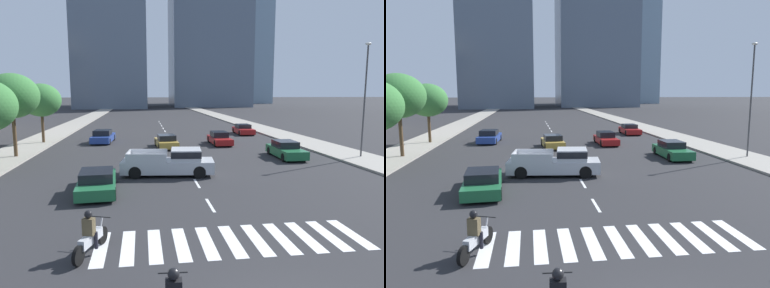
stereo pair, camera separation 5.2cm
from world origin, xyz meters
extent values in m
cube|color=gray|center=(13.82, 30.00, 0.07)|extent=(4.00, 260.00, 0.15)
cube|color=gray|center=(-13.82, 30.00, 0.07)|extent=(4.00, 260.00, 0.15)
cube|color=silver|center=(-4.50, 5.01, 0.00)|extent=(0.45, 2.76, 0.01)
cube|color=silver|center=(-3.60, 5.01, 0.00)|extent=(0.45, 2.76, 0.01)
cube|color=silver|center=(-2.70, 5.01, 0.00)|extent=(0.45, 2.76, 0.01)
cube|color=silver|center=(-1.80, 5.01, 0.00)|extent=(0.45, 2.76, 0.01)
cube|color=silver|center=(-0.90, 5.01, 0.00)|extent=(0.45, 2.76, 0.01)
cube|color=silver|center=(0.00, 5.01, 0.00)|extent=(0.45, 2.76, 0.01)
cube|color=silver|center=(0.90, 5.01, 0.00)|extent=(0.45, 2.76, 0.01)
cube|color=silver|center=(1.80, 5.01, 0.00)|extent=(0.45, 2.76, 0.01)
cube|color=silver|center=(2.70, 5.01, 0.00)|extent=(0.45, 2.76, 0.01)
cube|color=silver|center=(3.60, 5.01, 0.00)|extent=(0.45, 2.76, 0.01)
cube|color=silver|center=(4.50, 5.01, 0.00)|extent=(0.45, 2.76, 0.01)
cube|color=silver|center=(0.00, 9.01, 0.00)|extent=(0.14, 2.00, 0.01)
cube|color=silver|center=(0.00, 13.01, 0.00)|extent=(0.14, 2.00, 0.01)
cube|color=silver|center=(0.00, 17.01, 0.00)|extent=(0.14, 2.00, 0.01)
cube|color=silver|center=(0.00, 21.01, 0.00)|extent=(0.14, 2.00, 0.01)
cube|color=silver|center=(0.00, 25.01, 0.00)|extent=(0.14, 2.00, 0.01)
cube|color=silver|center=(0.00, 29.01, 0.00)|extent=(0.14, 2.00, 0.01)
cube|color=silver|center=(0.00, 33.01, 0.00)|extent=(0.14, 2.00, 0.01)
cube|color=silver|center=(0.00, 37.01, 0.00)|extent=(0.14, 2.00, 0.01)
cube|color=silver|center=(0.00, 41.01, 0.00)|extent=(0.14, 2.00, 0.01)
cube|color=silver|center=(0.00, 45.01, 0.00)|extent=(0.14, 2.00, 0.01)
cube|color=silver|center=(0.00, 49.01, 0.00)|extent=(0.14, 2.00, 0.01)
cube|color=silver|center=(0.00, 53.01, 0.00)|extent=(0.14, 2.00, 0.01)
cube|color=silver|center=(0.00, 57.01, 0.00)|extent=(0.14, 2.00, 0.01)
cylinder|color=black|center=(-4.48, 5.42, 0.30)|extent=(0.32, 0.61, 0.60)
cylinder|color=black|center=(-5.02, 3.92, 0.30)|extent=(0.32, 0.61, 0.60)
cube|color=#B7BABF|center=(-4.75, 4.67, 0.52)|extent=(0.64, 1.28, 0.32)
cylinder|color=#B2B2B7|center=(-4.51, 5.33, 0.60)|extent=(0.16, 0.32, 0.67)
cylinder|color=black|center=(-4.50, 5.38, 0.97)|extent=(0.67, 0.27, 0.04)
cube|color=brown|center=(-4.79, 4.58, 0.96)|extent=(0.42, 0.35, 0.55)
sphere|color=black|center=(-4.79, 4.58, 1.36)|extent=(0.26, 0.26, 0.26)
cylinder|color=black|center=(-4.92, 4.73, 0.47)|extent=(0.15, 0.15, 0.55)
cylinder|color=black|center=(-4.58, 4.61, 0.47)|extent=(0.15, 0.15, 0.55)
cylinder|color=black|center=(-2.41, 1.28, 0.97)|extent=(0.70, 0.08, 0.04)
sphere|color=black|center=(-2.45, 0.50, 1.36)|extent=(0.26, 0.26, 0.26)
cube|color=#B7BABF|center=(-1.49, 15.34, 0.59)|extent=(5.91, 2.66, 0.75)
cube|color=#B7BABF|center=(-0.35, 15.21, 1.32)|extent=(2.02, 2.07, 0.70)
cube|color=black|center=(-0.35, 15.21, 1.40)|extent=(2.05, 2.12, 0.39)
cube|color=#B7BABF|center=(-2.64, 16.45, 1.25)|extent=(2.40, 0.34, 0.55)
cube|color=#B7BABF|center=(-2.85, 14.49, 1.25)|extent=(2.40, 0.34, 0.55)
cube|color=#B7BABF|center=(-3.94, 15.60, 1.25)|extent=(0.29, 1.97, 0.55)
cylinder|color=black|center=(0.55, 16.04, 0.38)|extent=(0.78, 0.34, 0.76)
cylinder|color=black|center=(0.35, 14.21, 0.38)|extent=(0.78, 0.34, 0.76)
cylinder|color=black|center=(-3.33, 16.46, 0.38)|extent=(0.78, 0.34, 0.76)
cylinder|color=black|center=(-3.52, 14.63, 0.38)|extent=(0.78, 0.34, 0.76)
cube|color=#B28E38|center=(-0.81, 26.69, 0.45)|extent=(2.09, 4.56, 0.58)
cube|color=black|center=(-0.79, 26.47, 0.99)|extent=(1.70, 2.11, 0.51)
cylinder|color=black|center=(-1.71, 28.14, 0.32)|extent=(0.26, 0.65, 0.64)
cylinder|color=black|center=(-0.12, 28.25, 0.32)|extent=(0.26, 0.65, 0.64)
cylinder|color=black|center=(-1.50, 25.12, 0.32)|extent=(0.26, 0.65, 0.64)
cylinder|color=black|center=(0.10, 25.24, 0.32)|extent=(0.26, 0.65, 0.64)
cube|color=#1E6038|center=(8.34, 20.12, 0.48)|extent=(1.91, 4.78, 0.65)
cube|color=black|center=(8.35, 20.35, 1.07)|extent=(1.63, 2.17, 0.52)
cylinder|color=black|center=(9.12, 18.49, 0.32)|extent=(0.23, 0.64, 0.64)
cylinder|color=black|center=(7.49, 18.52, 0.32)|extent=(0.23, 0.64, 0.64)
cylinder|color=black|center=(9.19, 21.71, 0.32)|extent=(0.23, 0.64, 0.64)
cylinder|color=black|center=(7.56, 21.75, 0.32)|extent=(0.23, 0.64, 0.64)
cube|color=#1E6038|center=(-5.43, 12.04, 0.44)|extent=(2.19, 4.89, 0.55)
cube|color=black|center=(-5.41, 11.80, 0.95)|extent=(1.79, 2.25, 0.48)
cylinder|color=black|center=(-6.38, 13.60, 0.32)|extent=(0.26, 0.65, 0.64)
cylinder|color=black|center=(-4.69, 13.72, 0.32)|extent=(0.26, 0.65, 0.64)
cylinder|color=black|center=(-6.16, 10.37, 0.32)|extent=(0.26, 0.65, 0.64)
cylinder|color=black|center=(-4.47, 10.48, 0.32)|extent=(0.26, 0.65, 0.64)
cube|color=maroon|center=(9.57, 36.41, 0.45)|extent=(1.96, 4.65, 0.58)
cube|color=black|center=(9.57, 36.64, 0.98)|extent=(1.68, 2.11, 0.47)
cylinder|color=black|center=(10.37, 34.82, 0.32)|extent=(0.24, 0.65, 0.64)
cylinder|color=black|center=(8.69, 34.86, 0.32)|extent=(0.24, 0.65, 0.64)
cylinder|color=black|center=(10.44, 37.95, 0.32)|extent=(0.24, 0.65, 0.64)
cylinder|color=black|center=(8.77, 37.99, 0.32)|extent=(0.24, 0.65, 0.64)
cube|color=maroon|center=(4.67, 28.08, 0.44)|extent=(1.78, 4.64, 0.56)
cube|color=black|center=(4.67, 28.31, 1.00)|extent=(1.54, 2.10, 0.54)
cylinder|color=black|center=(5.46, 26.51, 0.32)|extent=(0.23, 0.64, 0.64)
cylinder|color=black|center=(3.91, 26.50, 0.32)|extent=(0.23, 0.64, 0.64)
cylinder|color=black|center=(5.43, 29.66, 0.32)|extent=(0.23, 0.64, 0.64)
cylinder|color=black|center=(3.88, 29.64, 0.32)|extent=(0.23, 0.64, 0.64)
cube|color=navy|center=(-7.09, 31.06, 0.48)|extent=(2.19, 4.87, 0.63)
cube|color=black|center=(-7.10, 30.82, 1.06)|extent=(1.79, 2.24, 0.55)
cylinder|color=black|center=(-7.83, 32.73, 0.32)|extent=(0.26, 0.65, 0.64)
cylinder|color=black|center=(-6.13, 32.61, 0.32)|extent=(0.26, 0.65, 0.64)
cylinder|color=black|center=(-8.04, 29.50, 0.32)|extent=(0.26, 0.65, 0.64)
cylinder|color=black|center=(-6.34, 29.39, 0.32)|extent=(0.26, 0.65, 0.64)
cylinder|color=#3F3F42|center=(14.12, 19.02, 4.44)|extent=(0.12, 0.12, 8.59)
ellipsoid|color=beige|center=(14.12, 19.02, 8.84)|extent=(0.50, 0.24, 0.20)
cylinder|color=#4C3823|center=(-13.02, 22.91, 1.71)|extent=(0.28, 0.28, 3.12)
ellipsoid|color=#387538|center=(-13.02, 22.91, 4.91)|extent=(4.11, 4.11, 3.49)
cylinder|color=#4C3823|center=(-13.02, 31.00, 1.51)|extent=(0.28, 0.28, 2.71)
ellipsoid|color=#387538|center=(-13.02, 31.00, 4.42)|extent=(3.89, 3.89, 3.30)
camera|label=1|loc=(-3.05, -6.47, 5.15)|focal=33.10mm
camera|label=2|loc=(-3.00, -6.48, 5.15)|focal=33.10mm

